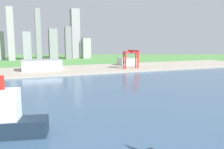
# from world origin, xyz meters

# --- Properties ---
(ground_plane) EXTENTS (2400.00, 2400.00, 0.00)m
(ground_plane) POSITION_xyz_m (0.00, 300.00, 0.00)
(ground_plane) COLOR #508C44
(water_bay) EXTENTS (840.00, 360.00, 0.15)m
(water_bay) POSITION_xyz_m (0.00, 240.00, 0.07)
(water_bay) COLOR #385675
(water_bay) RESTS_ON ground
(industrial_pier) EXTENTS (840.00, 140.00, 2.50)m
(industrial_pier) POSITION_xyz_m (0.00, 490.00, 1.25)
(industrial_pier) COLOR #A69D8B
(industrial_pier) RESTS_ON ground
(port_crane_red) EXTENTS (28.21, 39.30, 34.08)m
(port_crane_red) POSITION_xyz_m (114.56, 454.69, 27.55)
(port_crane_red) COLOR red
(port_crane_red) RESTS_ON industrial_pier
(warehouse_main) EXTENTS (66.50, 40.75, 18.03)m
(warehouse_main) POSITION_xyz_m (-40.96, 495.35, 11.54)
(warehouse_main) COLOR silver
(warehouse_main) RESTS_ON industrial_pier
(warehouse_annex) EXTENTS (36.58, 29.18, 14.92)m
(warehouse_annex) POSITION_xyz_m (140.39, 522.49, 9.98)
(warehouse_annex) COLOR silver
(warehouse_annex) RESTS_ON industrial_pier
(distant_skyline) EXTENTS (330.20, 70.30, 159.29)m
(distant_skyline) POSITION_xyz_m (-0.19, 815.47, 60.09)
(distant_skyline) COLOR slate
(distant_skyline) RESTS_ON ground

